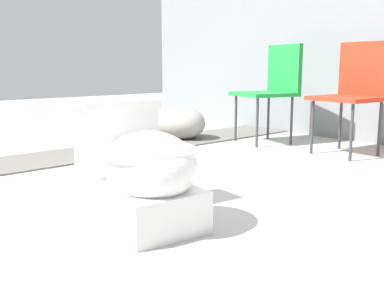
{
  "coord_description": "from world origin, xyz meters",
  "views": [
    {
      "loc": [
        1.8,
        -1.09,
        0.66
      ],
      "look_at": [
        0.25,
        0.25,
        0.3
      ],
      "focal_mm": 42.0,
      "sensor_mm": 36.0,
      "label": 1
    }
  ],
  "objects_px": {
    "folding_chair_middle": "(356,85)",
    "boulder_near": "(181,123)",
    "toilet": "(139,171)",
    "folding_chair_left": "(274,83)"
  },
  "relations": [
    {
      "from": "folding_chair_middle",
      "to": "boulder_near",
      "type": "distance_m",
      "value": 1.51
    },
    {
      "from": "toilet",
      "to": "folding_chair_middle",
      "type": "bearing_deg",
      "value": 102.01
    },
    {
      "from": "toilet",
      "to": "boulder_near",
      "type": "relative_size",
      "value": 1.41
    },
    {
      "from": "folding_chair_left",
      "to": "boulder_near",
      "type": "height_order",
      "value": "folding_chair_left"
    },
    {
      "from": "toilet",
      "to": "boulder_near",
      "type": "distance_m",
      "value": 2.16
    },
    {
      "from": "toilet",
      "to": "folding_chair_middle",
      "type": "height_order",
      "value": "folding_chair_middle"
    },
    {
      "from": "folding_chair_left",
      "to": "boulder_near",
      "type": "relative_size",
      "value": 1.76
    },
    {
      "from": "folding_chair_left",
      "to": "folding_chair_middle",
      "type": "distance_m",
      "value": 0.73
    },
    {
      "from": "folding_chair_left",
      "to": "toilet",
      "type": "bearing_deg",
      "value": 40.62
    },
    {
      "from": "toilet",
      "to": "boulder_near",
      "type": "height_order",
      "value": "toilet"
    }
  ]
}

